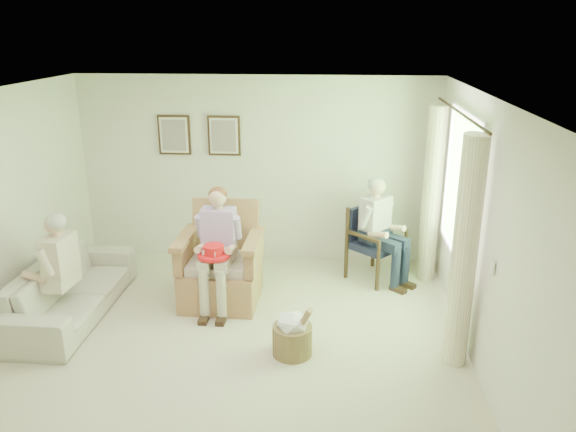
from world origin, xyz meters
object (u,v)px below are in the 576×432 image
object	(u,v)px
sofa	(70,289)
person_wicker	(217,240)
wicker_armchair	(222,271)
red_hat	(214,253)
person_dark	(378,224)
hatbox	(293,334)
wood_armchair	(376,239)
person_sofa	(55,265)

from	to	relation	value
sofa	person_wicker	world-z (taller)	person_wicker
wicker_armchair	red_hat	bearing A→B (deg)	-89.73
person_dark	hatbox	xyz separation A→B (m)	(-0.96, -1.87, -0.56)
hatbox	wicker_armchair	bearing A→B (deg)	129.85
wicker_armchair	red_hat	distance (m)	0.53
wood_armchair	person_sofa	xyz separation A→B (m)	(-3.60, -1.63, 0.21)
red_hat	sofa	bearing A→B (deg)	-175.49
person_wicker	red_hat	world-z (taller)	person_wicker
person_wicker	wood_armchair	bearing A→B (deg)	29.62
sofa	person_sofa	world-z (taller)	person_sofa
person_wicker	person_dark	xyz separation A→B (m)	(1.91, 0.89, -0.06)
wicker_armchair	person_dark	bearing A→B (deg)	21.85
wood_armchair	red_hat	distance (m)	2.30
hatbox	person_wicker	bearing A→B (deg)	134.05
wood_armchair	hatbox	world-z (taller)	wood_armchair
person_wicker	person_dark	distance (m)	2.11
sofa	hatbox	bearing A→B (deg)	-103.88
person_sofa	sofa	bearing A→B (deg)	-174.33
person_wicker	red_hat	distance (m)	0.21
red_hat	person_dark	bearing A→B (deg)	29.50
person_sofa	wicker_armchair	bearing A→B (deg)	119.40
sofa	hatbox	xyz separation A→B (m)	(2.64, -0.65, -0.08)
sofa	red_hat	size ratio (longest dim) A/B	5.73
wood_armchair	sofa	size ratio (longest dim) A/B	0.45
sofa	person_wicker	distance (m)	1.80
person_dark	red_hat	world-z (taller)	person_dark
sofa	person_sofa	distance (m)	0.49
red_hat	hatbox	size ratio (longest dim) A/B	0.62
person_wicker	person_sofa	world-z (taller)	person_wicker
wicker_armchair	wood_armchair	xyz separation A→B (m)	(1.91, 0.89, 0.14)
sofa	person_sofa	size ratio (longest dim) A/B	1.67
sofa	person_wicker	bearing A→B (deg)	-78.87
person_wicker	wicker_armchair	bearing A→B (deg)	90.98
sofa	person_dark	bearing A→B (deg)	-71.31
person_dark	hatbox	size ratio (longest dim) A/B	2.26
wicker_armchair	hatbox	distance (m)	1.49
person_wicker	hatbox	xyz separation A→B (m)	(0.95, -0.99, -0.62)
red_hat	wood_armchair	bearing A→B (deg)	32.96
hatbox	wood_armchair	bearing A→B (deg)	64.67
sofa	hatbox	world-z (taller)	sofa
person_wicker	red_hat	size ratio (longest dim) A/B	3.84
person_sofa	person_dark	bearing A→B (deg)	117.89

